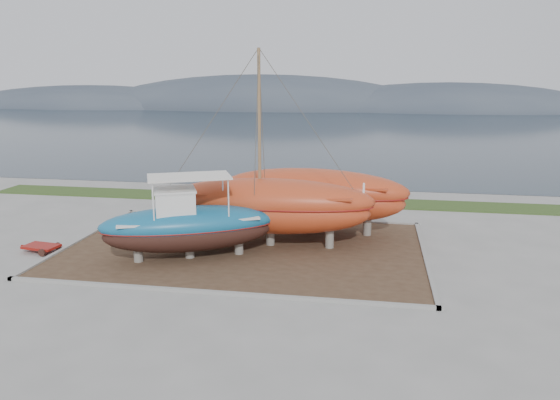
% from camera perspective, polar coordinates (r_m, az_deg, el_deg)
% --- Properties ---
extents(ground, '(140.00, 140.00, 0.00)m').
position_cam_1_polar(ground, '(24.82, -5.86, -7.90)').
color(ground, gray).
rests_on(ground, ground).
extents(dirt_patch, '(18.00, 12.00, 0.06)m').
position_cam_1_polar(dirt_patch, '(28.46, -3.70, -5.04)').
color(dirt_patch, '#422D1E').
rests_on(dirt_patch, ground).
extents(curb_frame, '(18.60, 12.60, 0.15)m').
position_cam_1_polar(curb_frame, '(28.45, -3.70, -4.96)').
color(curb_frame, gray).
rests_on(curb_frame, ground).
extents(grass_strip, '(44.00, 3.00, 0.08)m').
position_cam_1_polar(grass_strip, '(39.33, 0.20, 0.07)').
color(grass_strip, '#284219').
rests_on(grass_strip, ground).
extents(sea, '(260.00, 100.00, 0.04)m').
position_cam_1_polar(sea, '(92.94, 5.88, 7.44)').
color(sea, '#192732').
rests_on(sea, ground).
extents(mountain_ridge, '(200.00, 36.00, 20.00)m').
position_cam_1_polar(mountain_ridge, '(147.71, 7.43, 9.41)').
color(mountain_ridge, '#333D49').
rests_on(mountain_ridge, ground).
extents(blue_caique, '(8.80, 5.84, 4.07)m').
position_cam_1_polar(blue_caique, '(26.69, -9.54, -1.80)').
color(blue_caique, '#16608A').
rests_on(blue_caique, dirt_patch).
extents(white_dinghy, '(4.63, 2.10, 1.35)m').
position_cam_1_polar(white_dinghy, '(30.27, -13.09, -2.87)').
color(white_dinghy, white).
rests_on(white_dinghy, dirt_patch).
extents(orange_sailboat, '(10.82, 3.31, 10.04)m').
position_cam_1_polar(orange_sailboat, '(27.77, -1.05, 5.24)').
color(orange_sailboat, '#B03B1B').
rests_on(orange_sailboat, dirt_patch).
extents(orange_bare_hull, '(10.97, 4.46, 3.50)m').
position_cam_1_polar(orange_bare_hull, '(31.05, 3.56, -0.11)').
color(orange_bare_hull, '#B03B1B').
rests_on(orange_bare_hull, dirt_patch).
extents(red_trailer, '(2.69, 1.62, 0.36)m').
position_cam_1_polar(red_trailer, '(30.39, -23.66, -4.67)').
color(red_trailer, maroon).
rests_on(red_trailer, ground).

